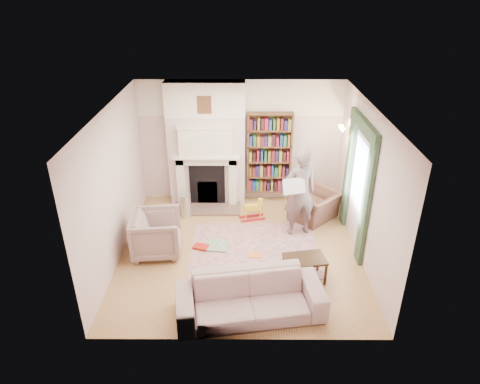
{
  "coord_description": "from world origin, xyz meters",
  "views": [
    {
      "loc": [
        0.03,
        -6.84,
        4.76
      ],
      "look_at": [
        0.0,
        0.25,
        1.15
      ],
      "focal_mm": 32.0,
      "sensor_mm": 36.0,
      "label": 1
    }
  ],
  "objects_px": {
    "armchair_left": "(156,234)",
    "rocking_horse": "(252,210)",
    "coffee_table": "(304,269)",
    "sofa": "(250,297)",
    "paraffin_heater": "(186,206)",
    "man_reading": "(300,193)",
    "bookcase": "(269,153)",
    "armchair_reading": "(315,205)"
  },
  "relations": [
    {
      "from": "bookcase",
      "to": "armchair_left",
      "type": "xyz_separation_m",
      "value": [
        -2.22,
        -2.16,
        -0.76
      ]
    },
    {
      "from": "paraffin_heater",
      "to": "armchair_left",
      "type": "bearing_deg",
      "value": -105.94
    },
    {
      "from": "paraffin_heater",
      "to": "rocking_horse",
      "type": "height_order",
      "value": "paraffin_heater"
    },
    {
      "from": "paraffin_heater",
      "to": "armchair_reading",
      "type": "bearing_deg",
      "value": -0.74
    },
    {
      "from": "paraffin_heater",
      "to": "rocking_horse",
      "type": "distance_m",
      "value": 1.45
    },
    {
      "from": "bookcase",
      "to": "paraffin_heater",
      "type": "distance_m",
      "value": 2.21
    },
    {
      "from": "paraffin_heater",
      "to": "man_reading",
      "type": "bearing_deg",
      "value": -15.05
    },
    {
      "from": "sofa",
      "to": "armchair_reading",
      "type": "bearing_deg",
      "value": 54.74
    },
    {
      "from": "coffee_table",
      "to": "rocking_horse",
      "type": "xyz_separation_m",
      "value": [
        -0.85,
        2.06,
        0.01
      ]
    },
    {
      "from": "sofa",
      "to": "man_reading",
      "type": "height_order",
      "value": "man_reading"
    },
    {
      "from": "armchair_reading",
      "to": "rocking_horse",
      "type": "bearing_deg",
      "value": -40.87
    },
    {
      "from": "man_reading",
      "to": "coffee_table",
      "type": "relative_size",
      "value": 2.64
    },
    {
      "from": "bookcase",
      "to": "paraffin_heater",
      "type": "relative_size",
      "value": 3.36
    },
    {
      "from": "bookcase",
      "to": "man_reading",
      "type": "xyz_separation_m",
      "value": [
        0.53,
        -1.46,
        -0.25
      ]
    },
    {
      "from": "armchair_left",
      "to": "armchair_reading",
      "type": "bearing_deg",
      "value": -73.53
    },
    {
      "from": "man_reading",
      "to": "rocking_horse",
      "type": "relative_size",
      "value": 3.42
    },
    {
      "from": "armchair_reading",
      "to": "bookcase",
      "type": "bearing_deg",
      "value": -84.48
    },
    {
      "from": "bookcase",
      "to": "paraffin_heater",
      "type": "bearing_deg",
      "value": -155.98
    },
    {
      "from": "coffee_table",
      "to": "paraffin_heater",
      "type": "distance_m",
      "value": 3.16
    },
    {
      "from": "man_reading",
      "to": "paraffin_heater",
      "type": "distance_m",
      "value": 2.54
    },
    {
      "from": "armchair_reading",
      "to": "sofa",
      "type": "height_order",
      "value": "sofa"
    },
    {
      "from": "sofa",
      "to": "man_reading",
      "type": "xyz_separation_m",
      "value": [
        1.02,
        2.37,
        0.59
      ]
    },
    {
      "from": "sofa",
      "to": "rocking_horse",
      "type": "distance_m",
      "value": 2.92
    },
    {
      "from": "man_reading",
      "to": "armchair_reading",
      "type": "bearing_deg",
      "value": -142.85
    },
    {
      "from": "rocking_horse",
      "to": "sofa",
      "type": "bearing_deg",
      "value": -105.61
    },
    {
      "from": "man_reading",
      "to": "paraffin_heater",
      "type": "relative_size",
      "value": 3.36
    },
    {
      "from": "paraffin_heater",
      "to": "coffee_table",
      "type": "bearing_deg",
      "value": -43.15
    },
    {
      "from": "man_reading",
      "to": "rocking_horse",
      "type": "bearing_deg",
      "value": -46.55
    },
    {
      "from": "armchair_left",
      "to": "sofa",
      "type": "xyz_separation_m",
      "value": [
        1.73,
        -1.67,
        -0.08
      ]
    },
    {
      "from": "man_reading",
      "to": "paraffin_heater",
      "type": "height_order",
      "value": "man_reading"
    },
    {
      "from": "armchair_left",
      "to": "sofa",
      "type": "relative_size",
      "value": 0.4
    },
    {
      "from": "armchair_reading",
      "to": "rocking_horse",
      "type": "height_order",
      "value": "armchair_reading"
    },
    {
      "from": "armchair_left",
      "to": "paraffin_heater",
      "type": "relative_size",
      "value": 1.65
    },
    {
      "from": "man_reading",
      "to": "coffee_table",
      "type": "distance_m",
      "value": 1.68
    },
    {
      "from": "armchair_left",
      "to": "paraffin_heater",
      "type": "distance_m",
      "value": 1.4
    },
    {
      "from": "armchair_reading",
      "to": "man_reading",
      "type": "bearing_deg",
      "value": 9.86
    },
    {
      "from": "armchair_left",
      "to": "paraffin_heater",
      "type": "bearing_deg",
      "value": -21.67
    },
    {
      "from": "sofa",
      "to": "man_reading",
      "type": "distance_m",
      "value": 2.65
    },
    {
      "from": "paraffin_heater",
      "to": "bookcase",
      "type": "bearing_deg",
      "value": 24.02
    },
    {
      "from": "armchair_left",
      "to": "rocking_horse",
      "type": "xyz_separation_m",
      "value": [
        1.83,
        1.25,
        -0.18
      ]
    },
    {
      "from": "sofa",
      "to": "paraffin_heater",
      "type": "distance_m",
      "value": 3.3
    },
    {
      "from": "coffee_table",
      "to": "man_reading",
      "type": "bearing_deg",
      "value": 78.01
    }
  ]
}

